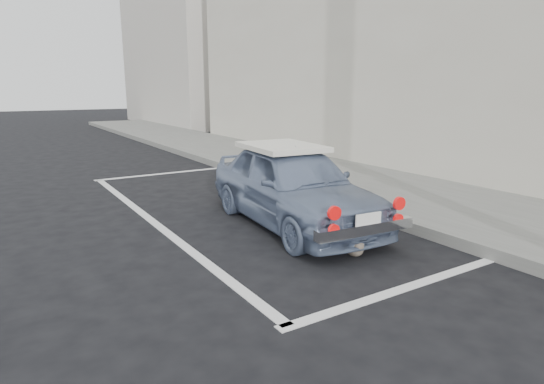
{
  "coord_description": "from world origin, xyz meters",
  "views": [
    {
      "loc": [
        -2.77,
        -3.24,
        1.88
      ],
      "look_at": [
        -0.17,
        0.91,
        0.75
      ],
      "focal_mm": 30.0,
      "sensor_mm": 36.0,
      "label": 1
    }
  ],
  "objects": [
    {
      "name": "shop_building",
      "position": [
        6.33,
        4.0,
        3.49
      ],
      "size": [
        3.5,
        18.0,
        7.0
      ],
      "color": "beige",
      "rests_on": "ground"
    },
    {
      "name": "pline_rear",
      "position": [
        0.5,
        -0.5,
        0.0
      ],
      "size": [
        3.0,
        0.12,
        0.01
      ],
      "primitive_type": "cube",
      "color": "silver",
      "rests_on": "ground"
    },
    {
      "name": "pline_front",
      "position": [
        0.5,
        6.5,
        0.0
      ],
      "size": [
        3.0,
        0.12,
        0.01
      ],
      "primitive_type": "cube",
      "color": "silver",
      "rests_on": "ground"
    },
    {
      "name": "building_far",
      "position": [
        6.35,
        20.0,
        4.0
      ],
      "size": [
        3.5,
        10.0,
        8.0
      ],
      "primitive_type": "cube",
      "color": "beige",
      "rests_on": "ground"
    },
    {
      "name": "ground",
      "position": [
        0.0,
        0.0,
        0.0
      ],
      "size": [
        80.0,
        80.0,
        0.0
      ],
      "primitive_type": "plane",
      "color": "black",
      "rests_on": "ground"
    },
    {
      "name": "cat",
      "position": [
        0.63,
        0.41,
        0.11
      ],
      "size": [
        0.32,
        0.43,
        0.25
      ],
      "rotation": [
        0.0,
        0.0,
        -0.41
      ],
      "color": "#6D6253",
      "rests_on": "ground"
    },
    {
      "name": "sidewalk",
      "position": [
        3.2,
        2.0,
        0.07
      ],
      "size": [
        2.8,
        40.0,
        0.15
      ],
      "primitive_type": "cube",
      "color": "slate",
      "rests_on": "ground"
    },
    {
      "name": "retro_coupe",
      "position": [
        0.74,
        1.81,
        0.57
      ],
      "size": [
        1.6,
        3.39,
        1.12
      ],
      "rotation": [
        0.0,
        0.0,
        -0.09
      ],
      "color": "slate",
      "rests_on": "ground"
    },
    {
      "name": "pline_side",
      "position": [
        -0.9,
        3.0,
        0.0
      ],
      "size": [
        0.12,
        7.0,
        0.01
      ],
      "primitive_type": "cube",
      "color": "silver",
      "rests_on": "ground"
    }
  ]
}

